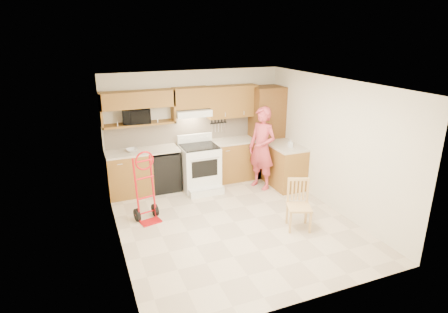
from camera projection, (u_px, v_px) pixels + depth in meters
floor at (234, 222)px, 6.75m from camera, size 4.00×4.50×0.02m
ceiling at (236, 83)px, 5.94m from camera, size 4.00×4.50×0.02m
wall_back at (195, 127)px, 8.33m from camera, size 4.00×0.02×2.50m
wall_front at (312, 215)px, 4.36m from camera, size 4.00×0.02×2.50m
wall_left at (114, 173)px, 5.63m from camera, size 0.02×4.50×2.50m
wall_right at (332, 144)px, 7.06m from camera, size 0.02×4.50×2.50m
backsplash at (195, 129)px, 8.32m from camera, size 3.92×0.03×0.55m
lower_cab_left at (129, 174)px, 7.77m from camera, size 0.90×0.60×0.90m
dishwasher at (165, 170)px, 8.04m from camera, size 0.60×0.60×0.85m
lower_cab_right at (234, 160)px, 8.61m from camera, size 1.14×0.60×0.90m
countertop_left at (142, 151)px, 7.72m from camera, size 1.50×0.63×0.04m
countertop_right at (234, 141)px, 8.46m from camera, size 1.14×0.63×0.04m
cab_return_right at (284, 166)px, 8.21m from camera, size 0.60×1.00×0.90m
countertop_return at (285, 146)px, 8.06m from camera, size 0.63×1.00×0.04m
pantry_tall at (266, 132)px, 8.70m from camera, size 0.70×0.60×2.10m
upper_cab_left at (137, 99)px, 7.50m from camera, size 1.50×0.33×0.34m
upper_shelf_mw at (139, 124)px, 7.66m from camera, size 1.50×0.33×0.04m
upper_cab_center at (191, 98)px, 7.91m from camera, size 0.76×0.33×0.44m
upper_cab_right at (232, 101)px, 8.29m from camera, size 1.14×0.33×0.70m
range_hood at (192, 113)px, 7.95m from camera, size 0.76×0.46×0.14m
knife_strip at (218, 126)px, 8.48m from camera, size 0.40×0.05×0.29m
microwave at (136, 116)px, 7.59m from camera, size 0.59×0.42×0.31m
range at (201, 164)px, 7.98m from camera, size 0.78×1.03×1.15m
person at (262, 148)px, 7.97m from camera, size 0.66×0.77×1.80m
hand_truck at (147, 190)px, 6.61m from camera, size 0.55×0.52×1.20m
dining_chair at (299, 205)px, 6.40m from camera, size 0.53×0.55×0.88m
soap_bottle at (290, 144)px, 7.85m from camera, size 0.09×0.09×0.18m
bowl at (132, 150)px, 7.63m from camera, size 0.28×0.28×0.06m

